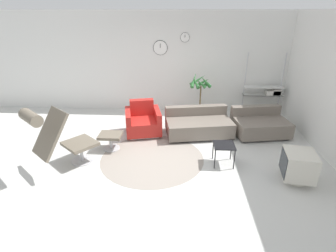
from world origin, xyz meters
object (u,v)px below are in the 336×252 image
at_px(ottoman, 111,138).
at_px(shelf_unit, 268,92).
at_px(couch_second, 260,125).
at_px(potted_plant, 200,96).
at_px(armchair_red, 143,122).
at_px(side_table, 224,147).
at_px(couch_low, 198,125).
at_px(lounge_chair, 56,134).
at_px(crt_television, 298,166).

height_order(ottoman, shelf_unit, shelf_unit).
xyz_separation_m(couch_second, potted_plant, (-1.40, 0.97, 0.40)).
xyz_separation_m(armchair_red, side_table, (1.76, -1.33, 0.09)).
bearing_deg(ottoman, couch_low, 24.15).
bearing_deg(potted_plant, armchair_red, -143.00).
relative_size(lounge_chair, ottoman, 2.63).
height_order(lounge_chair, crt_television, lounge_chair).
xyz_separation_m(side_table, crt_television, (1.21, -0.49, -0.07)).
xyz_separation_m(lounge_chair, shelf_unit, (4.64, 3.11, -0.05)).
bearing_deg(crt_television, lounge_chair, 97.23).
relative_size(ottoman, couch_low, 0.29).
distance_m(side_table, shelf_unit, 3.18).
bearing_deg(lounge_chair, side_table, 47.20).
xyz_separation_m(armchair_red, potted_plant, (1.42, 1.07, 0.35)).
bearing_deg(couch_second, armchair_red, -7.77).
xyz_separation_m(couch_low, potted_plant, (0.08, 1.06, 0.40)).
bearing_deg(potted_plant, lounge_chair, -134.53).
distance_m(couch_low, shelf_unit, 2.48).
bearing_deg(armchair_red, couch_low, 168.15).
distance_m(side_table, potted_plant, 2.44).
relative_size(couch_second, shelf_unit, 0.78).
relative_size(lounge_chair, shelf_unit, 0.73).
xyz_separation_m(armchair_red, crt_television, (2.97, -1.83, 0.02)).
bearing_deg(couch_second, couch_low, -6.52).
bearing_deg(shelf_unit, armchair_red, -157.09).
bearing_deg(ottoman, shelf_unit, 29.95).
xyz_separation_m(ottoman, side_table, (2.34, -0.49, 0.11)).
bearing_deg(couch_second, crt_television, 84.65).
bearing_deg(side_table, ottoman, 168.21).
xyz_separation_m(ottoman, couch_second, (3.40, 0.95, -0.02)).
height_order(lounge_chair, side_table, lounge_chair).
relative_size(armchair_red, side_table, 2.32).
height_order(ottoman, side_table, side_table).
bearing_deg(lounge_chair, shelf_unit, 74.17).
xyz_separation_m(couch_second, shelf_unit, (0.51, 1.31, 0.46)).
height_order(ottoman, potted_plant, potted_plant).
distance_m(ottoman, couch_second, 3.53).
distance_m(lounge_chair, shelf_unit, 5.59).
bearing_deg(couch_second, ottoman, 5.75).
distance_m(ottoman, crt_television, 3.69).
bearing_deg(side_table, couch_second, 53.40).
relative_size(lounge_chair, crt_television, 2.02).
height_order(side_table, potted_plant, potted_plant).
xyz_separation_m(armchair_red, shelf_unit, (3.33, 1.41, 0.41)).
bearing_deg(ottoman, crt_television, -15.46).
bearing_deg(couch_low, armchair_red, -9.15).
distance_m(armchair_red, couch_second, 2.82).
bearing_deg(potted_plant, crt_television, -61.86).
xyz_separation_m(couch_low, shelf_unit, (1.99, 1.39, 0.46)).
distance_m(lounge_chair, armchair_red, 2.20).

